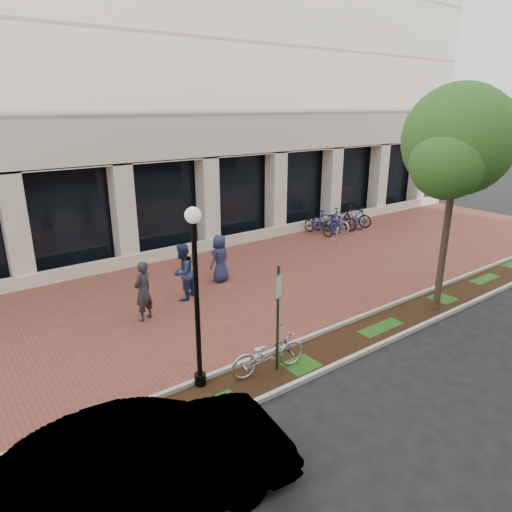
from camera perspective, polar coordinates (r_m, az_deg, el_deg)
ground at (r=16.76m, az=-3.05°, el=-4.07°), size 120.00×120.00×0.00m
brick_plaza at (r=16.76m, az=-3.05°, el=-4.05°), size 40.00×9.00×0.01m
planting_strip at (r=13.13m, az=10.01°, el=-11.02°), size 40.00×1.50×0.01m
curb_plaza_side at (r=13.55m, az=7.71°, el=-9.63°), size 40.00×0.12×0.12m
curb_street_side at (r=12.67m, az=12.52°, el=-12.05°), size 40.00×0.12×0.12m
near_office_building at (r=25.19m, az=-18.34°, el=25.88°), size 40.00×12.12×16.00m
parking_sign at (r=11.08m, az=2.79°, el=-6.38°), size 0.34×0.07×2.79m
lamppost at (r=10.28m, az=-7.48°, el=-4.25°), size 0.36×0.36×4.35m
street_tree at (r=15.02m, az=23.88°, el=12.35°), size 3.91×3.26×7.05m
locked_bicycle at (r=11.56m, az=1.54°, el=-12.00°), size 2.13×1.00×1.07m
pedestrian_left at (r=14.43m, az=-13.94°, el=-4.30°), size 0.83×0.72×1.91m
pedestrian_mid at (r=15.69m, az=-9.16°, el=-1.99°), size 1.22×1.16×1.98m
pedestrian_right at (r=17.18m, az=-4.53°, el=-0.28°), size 1.03×0.84×1.82m
bollard at (r=22.14m, az=10.09°, el=2.48°), size 0.12×0.12×0.87m
bike_rack_cluster at (r=24.72m, az=10.09°, el=4.40°), size 3.71×2.10×1.16m
sedan_near_curb at (r=8.26m, az=-13.88°, el=-24.46°), size 5.23×2.39×1.66m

